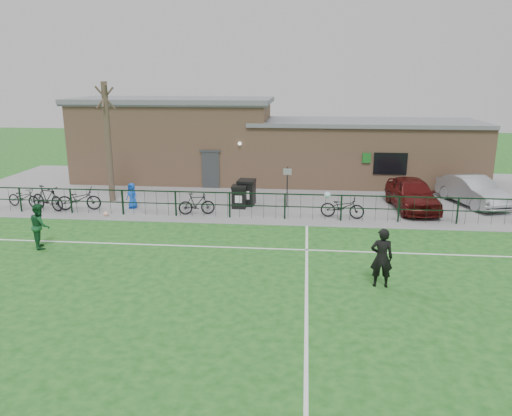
# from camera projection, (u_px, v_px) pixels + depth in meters

# --- Properties ---
(ground) EXTENTS (90.00, 90.00, 0.00)m
(ground) POSITION_uv_depth(u_px,v_px,m) (239.00, 293.00, 14.90)
(ground) COLOR #195318
(ground) RESTS_ON ground
(paving_strip) EXTENTS (34.00, 13.00, 0.02)m
(paving_strip) POSITION_uv_depth(u_px,v_px,m) (271.00, 191.00, 27.87)
(paving_strip) COLOR gray
(paving_strip) RESTS_ON ground
(pitch_line_touch) EXTENTS (28.00, 0.10, 0.01)m
(pitch_line_touch) POSITION_uv_depth(u_px,v_px,m) (262.00, 220.00, 22.39)
(pitch_line_touch) COLOR white
(pitch_line_touch) RESTS_ON ground
(pitch_line_mid) EXTENTS (28.00, 0.10, 0.01)m
(pitch_line_mid) POSITION_uv_depth(u_px,v_px,m) (253.00, 248.00, 18.74)
(pitch_line_mid) COLOR white
(pitch_line_mid) RESTS_ON ground
(pitch_line_perp) EXTENTS (0.10, 16.00, 0.01)m
(pitch_line_perp) POSITION_uv_depth(u_px,v_px,m) (307.00, 296.00, 14.70)
(pitch_line_perp) COLOR white
(pitch_line_perp) RESTS_ON ground
(perimeter_fence) EXTENTS (28.00, 0.10, 1.20)m
(perimeter_fence) POSITION_uv_depth(u_px,v_px,m) (263.00, 206.00, 22.43)
(perimeter_fence) COLOR black
(perimeter_fence) RESTS_ON ground
(bare_tree) EXTENTS (0.30, 0.30, 6.00)m
(bare_tree) POSITION_uv_depth(u_px,v_px,m) (108.00, 143.00, 24.98)
(bare_tree) COLOR #47372B
(bare_tree) RESTS_ON ground
(wheelie_bin_left) EXTENTS (0.68, 0.77, 1.01)m
(wheelie_bin_left) POSITION_uv_depth(u_px,v_px,m) (239.00, 197.00, 24.29)
(wheelie_bin_left) COLOR black
(wheelie_bin_left) RESTS_ON paving_strip
(wheelie_bin_right) EXTENTS (0.86, 0.95, 1.18)m
(wheelie_bin_right) POSITION_uv_depth(u_px,v_px,m) (247.00, 193.00, 24.80)
(wheelie_bin_right) COLOR black
(wheelie_bin_right) RESTS_ON paving_strip
(sign_post) EXTENTS (0.07, 0.07, 2.00)m
(sign_post) POSITION_uv_depth(u_px,v_px,m) (287.00, 187.00, 24.31)
(sign_post) COLOR black
(sign_post) RESTS_ON paving_strip
(car_maroon) EXTENTS (2.21, 4.64, 1.53)m
(car_maroon) POSITION_uv_depth(u_px,v_px,m) (412.00, 194.00, 23.91)
(car_maroon) COLOR #4F0E0E
(car_maroon) RESTS_ON paving_strip
(car_silver) EXTENTS (2.80, 4.63, 1.44)m
(car_silver) POSITION_uv_depth(u_px,v_px,m) (473.00, 191.00, 24.77)
(car_silver) COLOR #96989C
(car_silver) RESTS_ON paving_strip
(bicycle_a) EXTENTS (1.89, 0.98, 0.95)m
(bicycle_a) POSITION_uv_depth(u_px,v_px,m) (24.00, 197.00, 24.44)
(bicycle_a) COLOR black
(bicycle_a) RESTS_ON paving_strip
(bicycle_b) EXTENTS (2.06, 1.22, 1.19)m
(bicycle_b) POSITION_uv_depth(u_px,v_px,m) (47.00, 198.00, 23.77)
(bicycle_b) COLOR black
(bicycle_b) RESTS_ON paving_strip
(bicycle_c) EXTENTS (2.16, 1.04, 1.09)m
(bicycle_c) POSITION_uv_depth(u_px,v_px,m) (79.00, 199.00, 23.85)
(bicycle_c) COLOR black
(bicycle_c) RESTS_ON paving_strip
(bicycle_d) EXTENTS (1.74, 0.81, 1.01)m
(bicycle_d) POSITION_uv_depth(u_px,v_px,m) (197.00, 204.00, 23.08)
(bicycle_d) COLOR black
(bicycle_d) RESTS_ON paving_strip
(bicycle_e) EXTENTS (2.06, 1.01, 1.04)m
(bicycle_e) POSITION_uv_depth(u_px,v_px,m) (342.00, 207.00, 22.52)
(bicycle_e) COLOR black
(bicycle_e) RESTS_ON paving_strip
(spectator_child) EXTENTS (0.71, 0.59, 1.25)m
(spectator_child) POSITION_uv_depth(u_px,v_px,m) (132.00, 196.00, 24.13)
(spectator_child) COLOR blue
(spectator_child) RESTS_ON paving_strip
(goalkeeper_kick) EXTENTS (2.05, 2.74, 2.39)m
(goalkeeper_kick) POSITION_uv_depth(u_px,v_px,m) (380.00, 256.00, 15.18)
(goalkeeper_kick) COLOR black
(goalkeeper_kick) RESTS_ON ground
(outfield_player) EXTENTS (0.98, 1.04, 1.70)m
(outfield_player) POSITION_uv_depth(u_px,v_px,m) (40.00, 226.00, 18.64)
(outfield_player) COLOR #164F28
(outfield_player) RESTS_ON ground
(ball_ground) EXTENTS (0.23, 0.23, 0.23)m
(ball_ground) POSITION_uv_depth(u_px,v_px,m) (106.00, 214.00, 22.94)
(ball_ground) COLOR white
(ball_ground) RESTS_ON ground
(clubhouse) EXTENTS (24.25, 5.40, 4.96)m
(clubhouse) POSITION_uv_depth(u_px,v_px,m) (260.00, 144.00, 30.26)
(clubhouse) COLOR tan
(clubhouse) RESTS_ON ground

